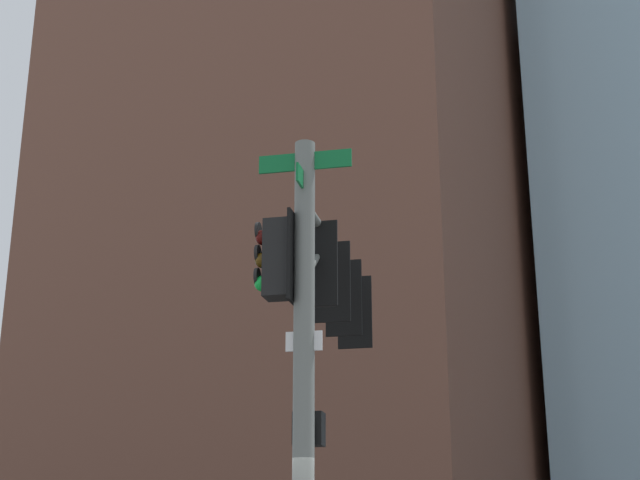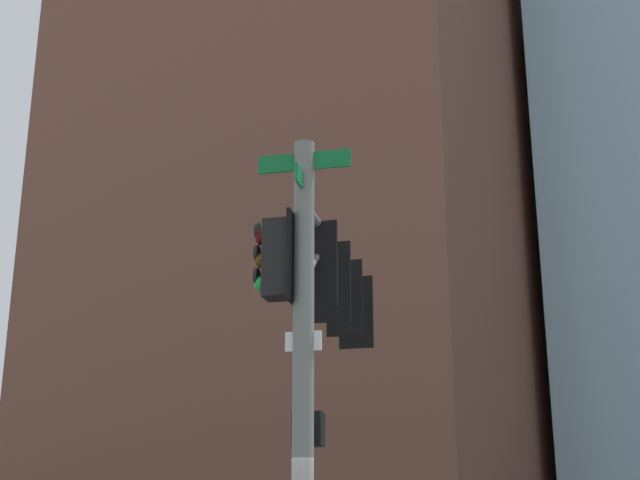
# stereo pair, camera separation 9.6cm
# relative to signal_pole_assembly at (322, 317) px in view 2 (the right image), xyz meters

# --- Properties ---
(signal_pole_assembly) EXTENTS (1.68, 4.50, 6.47)m
(signal_pole_assembly) POSITION_rel_signal_pole_assembly_xyz_m (0.00, 0.00, 0.00)
(signal_pole_assembly) COLOR slate
(signal_pole_assembly) RESTS_ON ground_plane
(building_brick_nearside) EXTENTS (21.37, 16.42, 39.49)m
(building_brick_nearside) POSITION_rel_signal_pole_assembly_xyz_m (15.94, -29.16, 15.28)
(building_brick_nearside) COLOR brown
(building_brick_nearside) RESTS_ON ground_plane
(building_brick_midblock) EXTENTS (17.18, 19.83, 29.96)m
(building_brick_midblock) POSITION_rel_signal_pole_assembly_xyz_m (12.08, -47.63, 10.52)
(building_brick_midblock) COLOR brown
(building_brick_midblock) RESTS_ON ground_plane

